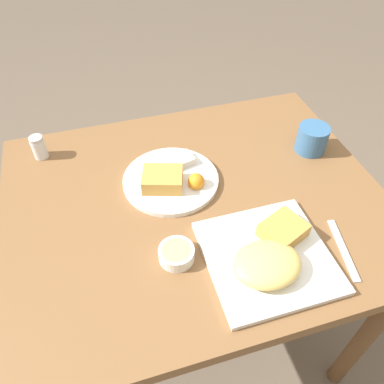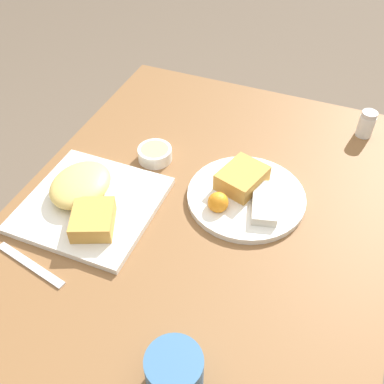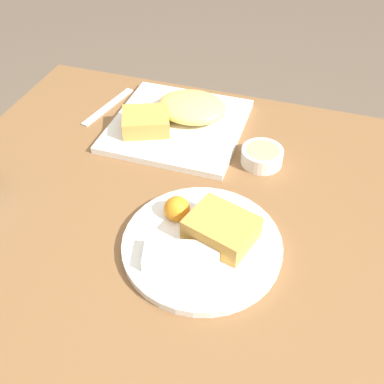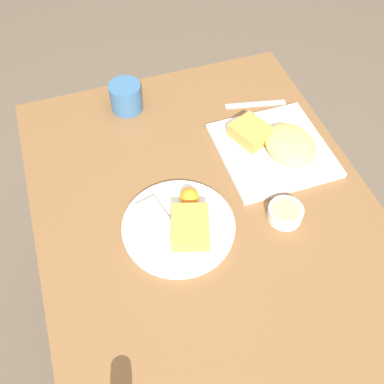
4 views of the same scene
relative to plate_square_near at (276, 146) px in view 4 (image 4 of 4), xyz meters
name	(u,v)px [view 4 (image 4 of 4)]	position (x,y,z in m)	size (l,w,h in m)	color
ground_plane	(200,319)	(-0.10, 0.23, -0.75)	(8.00, 8.00, 0.00)	brown
dining_table	(204,225)	(-0.10, 0.23, -0.11)	(0.97, 0.78, 0.73)	brown
plate_square_near	(276,146)	(0.00, 0.00, 0.00)	(0.27, 0.27, 0.06)	white
plate_oval_far	(180,224)	(-0.15, 0.30, -0.01)	(0.26, 0.26, 0.05)	white
sauce_ramekin	(285,213)	(-0.19, 0.07, 0.00)	(0.08, 0.08, 0.03)	white
butter_knife	(255,104)	(0.18, -0.02, -0.02)	(0.05, 0.17, 0.00)	silver
coffee_mug	(126,97)	(0.28, 0.32, 0.02)	(0.09, 0.09, 0.08)	#386693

